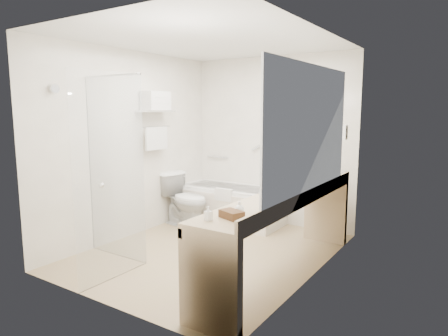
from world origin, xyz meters
The scene contains 25 objects.
floor centered at (0.00, 0.00, 0.00)m, with size 3.20×3.20×0.00m, color #9C8460.
ceiling centered at (0.00, 0.00, 2.50)m, with size 2.60×3.20×0.10m, color silver.
wall_back centered at (0.00, 1.60, 1.25)m, with size 2.60×0.10×2.50m, color white.
wall_front centered at (0.00, -1.60, 1.25)m, with size 2.60×0.10×2.50m, color white.
wall_left centered at (-1.30, 0.00, 1.25)m, with size 0.10×3.20×2.50m, color white.
wall_right centered at (1.30, 0.00, 1.25)m, with size 0.10×3.20×2.50m, color white.
bathtub centered at (-0.50, 1.24, 0.28)m, with size 1.60×0.73×0.59m.
grab_bar_short centered at (-0.95, 1.56, 0.95)m, with size 0.03×0.03×0.40m, color silver.
grab_bar_long centered at (-0.05, 1.56, 1.25)m, with size 0.03×0.03×0.60m, color silver.
shower_enclosure centered at (-0.63, -0.93, 1.07)m, with size 0.96×0.91×2.11m.
towel_shelf centered at (-1.17, 0.35, 1.75)m, with size 0.24×0.55×0.81m.
vanity_counter centered at (1.02, -0.15, 0.64)m, with size 0.55×2.70×0.95m.
sink centered at (1.05, 0.25, 0.82)m, with size 0.40×0.52×0.14m, color white.
faucet centered at (1.20, 0.25, 0.93)m, with size 0.03×0.03×0.14m, color silver.
mirror centered at (1.29, -0.15, 1.55)m, with size 0.02×2.00×1.20m, color silver.
hairdryer_unit centered at (1.25, 1.05, 1.45)m, with size 0.08×0.10×0.18m, color silver.
toilet centered at (-0.95, 0.70, 0.39)m, with size 0.44×0.79×0.78m, color white.
amenity_basket centered at (1.02, -1.14, 0.88)m, with size 0.19×0.13×0.06m, color #4B301A.
soap_bottle_a centered at (0.90, -1.30, 0.88)m, with size 0.05×0.12×0.05m, color silver.
soap_bottle_b centered at (1.00, -0.98, 0.89)m, with size 0.08×0.10×0.08m, color silver.
water_bottle_left centered at (1.07, 0.60, 0.95)m, with size 0.07×0.07×0.22m.
water_bottle_mid centered at (0.93, 0.99, 0.93)m, with size 0.05×0.05×0.17m.
water_bottle_right centered at (0.95, 0.58, 0.95)m, with size 0.07×0.07×0.22m.
drinking_glass_near centered at (0.97, 1.00, 0.90)m, with size 0.08×0.08×0.10m, color silver.
drinking_glass_far centered at (0.95, 0.89, 0.89)m, with size 0.07×0.07×0.08m, color silver.
Camera 1 is at (2.71, -3.82, 1.74)m, focal length 32.00 mm.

